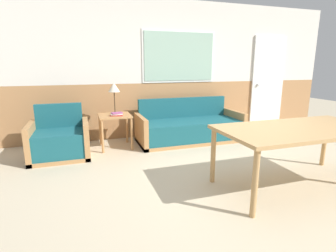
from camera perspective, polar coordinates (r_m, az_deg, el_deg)
The scene contains 9 objects.
ground_plane at distance 3.49m, azimuth 16.96°, elevation -11.94°, with size 16.00×16.00×0.00m, color beige.
wall_back at distance 5.52m, azimuth 1.85°, elevation 12.25°, with size 7.20×0.09×2.70m.
couch at distance 5.10m, azimuth 4.66°, elevation -0.52°, with size 2.00×0.85×0.80m.
armchair at distance 4.52m, azimuth -22.47°, elevation -3.11°, with size 0.89×0.75×0.82m.
side_table at distance 4.70m, azimuth -11.49°, elevation 1.22°, with size 0.55×0.55×0.60m.
table_lamp at distance 4.72m, azimuth -11.67°, elevation 7.96°, with size 0.20×0.20×0.55m.
book_stack at distance 4.59m, azimuth -11.13°, elevation 2.56°, with size 0.23×0.17×0.06m.
dining_table at distance 3.44m, azimuth 26.83°, elevation -1.32°, with size 1.93×0.96×0.73m.
entry_door at distance 6.60m, azimuth 20.84°, elevation 8.80°, with size 0.84×0.09×2.09m.
Camera 1 is at (-1.89, -2.55, 1.45)m, focal length 28.00 mm.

